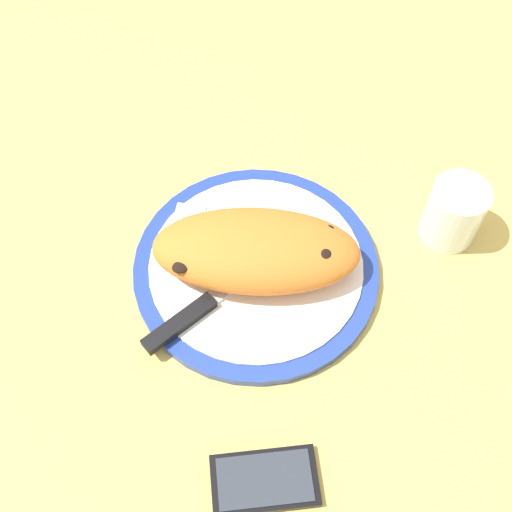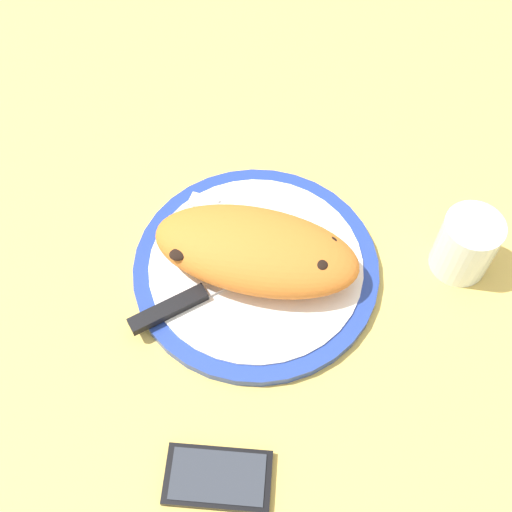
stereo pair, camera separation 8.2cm
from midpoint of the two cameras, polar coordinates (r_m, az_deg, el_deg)
The scene contains 7 objects.
ground_plane at distance 86.58cm, azimuth -2.71°, elevation -2.05°, with size 150.00×150.00×3.00cm, color #DBB756.
plate at distance 84.55cm, azimuth -2.77°, elevation -1.26°, with size 31.88×31.88×1.75cm.
calzone at distance 80.78cm, azimuth -2.92°, elevation 0.09°, with size 26.95×14.34×6.65cm.
fork at distance 88.06cm, azimuth -5.77°, elevation 3.36°, with size 15.55×4.43×0.40cm.
knife at distance 80.74cm, azimuth -7.95°, elevation -4.90°, with size 19.28×15.89×1.20cm.
smartphone at distance 74.90cm, azimuth -2.21°, elevation -19.35°, with size 12.12×7.42×1.16cm.
water_glass at distance 88.02cm, azimuth 14.36°, elevation 3.29°, with size 7.47×7.47×8.91cm.
Camera 1 is at (1.50, 43.09, 73.69)cm, focal length 45.65 mm.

